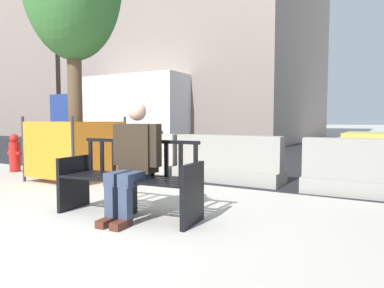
% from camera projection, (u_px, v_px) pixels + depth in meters
% --- Properties ---
extents(ground_plane, '(200.00, 200.00, 0.00)m').
position_uv_depth(ground_plane, '(78.00, 225.00, 3.62)').
color(ground_plane, '#ADA89E').
extents(street_asphalt, '(120.00, 12.00, 0.01)m').
position_uv_depth(street_asphalt, '(286.00, 154.00, 11.17)').
color(street_asphalt, black).
rests_on(street_asphalt, ground).
extents(street_bench, '(1.73, 0.67, 0.88)m').
position_uv_depth(street_bench, '(129.00, 182.00, 3.96)').
color(street_bench, black).
rests_on(street_bench, ground).
extents(seated_person, '(0.59, 0.75, 1.31)m').
position_uv_depth(seated_person, '(134.00, 158.00, 3.85)').
color(seated_person, '#2D2319').
rests_on(seated_person, ground).
extents(jersey_barrier_centre, '(2.01, 0.71, 0.84)m').
position_uv_depth(jersey_barrier_centre, '(228.00, 163.00, 6.23)').
color(jersey_barrier_centre, gray).
rests_on(jersey_barrier_centre, ground).
extents(jersey_barrier_left, '(2.03, 0.76, 0.84)m').
position_uv_depth(jersey_barrier_left, '(135.00, 157.00, 7.20)').
color(jersey_barrier_left, '#9E998E').
rests_on(jersey_barrier_left, ground).
extents(jersey_barrier_right, '(2.02, 0.73, 0.84)m').
position_uv_depth(jersey_barrier_right, '(374.00, 173.00, 5.00)').
color(jersey_barrier_right, gray).
rests_on(jersey_barrier_right, ground).
extents(construction_fence, '(1.33, 1.33, 1.18)m').
position_uv_depth(construction_fence, '(76.00, 148.00, 6.43)').
color(construction_fence, '#2D2D33').
rests_on(construction_fence, ground).
extents(delivery_truck, '(6.83, 2.41, 3.05)m').
position_uv_depth(delivery_truck, '(124.00, 108.00, 15.60)').
color(delivery_truck, navy).
rests_on(delivery_truck, ground).
extents(fire_hydrant, '(0.40, 0.22, 0.82)m').
position_uv_depth(fire_hydrant, '(15.00, 154.00, 7.41)').
color(fire_hydrant, red).
rests_on(fire_hydrant, ground).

